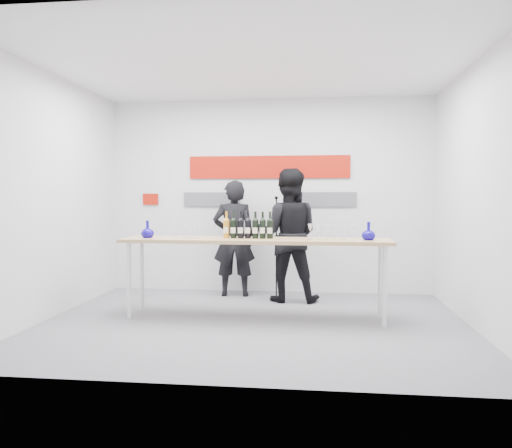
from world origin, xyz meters
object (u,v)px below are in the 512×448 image
object	(u,v)px
presenter_left	(234,238)
presenter_right	(288,235)
tasting_table	(255,245)
mic_stand	(276,269)

from	to	relation	value
presenter_left	presenter_right	distance (m)	0.87
tasting_table	presenter_right	bearing A→B (deg)	73.46
presenter_left	mic_stand	distance (m)	0.83
presenter_right	mic_stand	distance (m)	0.51
tasting_table	mic_stand	distance (m)	1.17
tasting_table	presenter_left	world-z (taller)	presenter_left
tasting_table	presenter_right	world-z (taller)	presenter_right
presenter_right	mic_stand	bearing A→B (deg)	10.30
presenter_left	mic_stand	xyz separation A→B (m)	(0.66, -0.30, -0.41)
tasting_table	presenter_right	xyz separation A→B (m)	(0.34, 1.09, 0.04)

